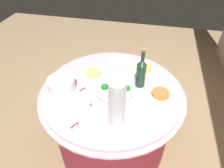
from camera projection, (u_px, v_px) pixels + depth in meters
The scene contains 13 objects.
ground_plane at pixel (112, 143), 2.08m from camera, with size 6.00×6.00×0.00m, color #9E7F5B.
buffet_table at pixel (112, 119), 1.84m from camera, with size 1.16×1.16×0.74m.
broccoli_bowl at pixel (115, 91), 1.51m from camera, with size 0.28×0.28×0.12m.
plate_stack at pixel (61, 84), 1.57m from camera, with size 0.21×0.21×0.10m.
wine_bottle at pixel (141, 72), 1.56m from camera, with size 0.07×0.07×0.34m.
decorative_fruit_vase at pixel (117, 105), 1.26m from camera, with size 0.11×0.11×0.34m.
serving_tongs at pixel (114, 59), 1.93m from camera, with size 0.11×0.16×0.01m.
food_plate_fried_egg at pixel (143, 68), 1.79m from camera, with size 0.22×0.22×0.04m.
food_plate_noodles at pixel (93, 74), 1.73m from camera, with size 0.22×0.22×0.04m.
food_plate_peanuts at pixel (160, 95), 1.53m from camera, with size 0.22×0.22×0.04m.
label_placard_front at pixel (74, 126), 1.28m from camera, with size 0.05×0.03×0.05m.
label_placard_mid at pixel (90, 104), 1.44m from camera, with size 0.05×0.03×0.05m.
label_placard_rear at pixel (83, 90), 1.55m from camera, with size 0.05×0.04×0.05m.
Camera 1 is at (1.18, 0.26, 1.80)m, focal length 32.58 mm.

